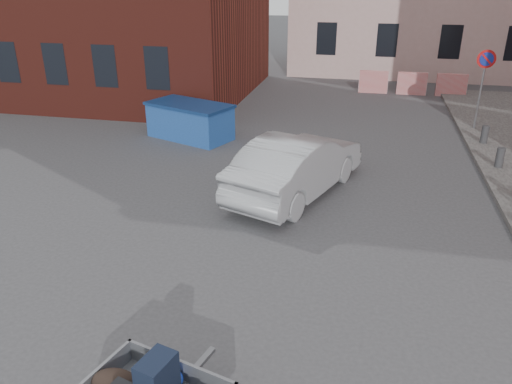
# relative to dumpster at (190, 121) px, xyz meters

# --- Properties ---
(ground) EXTENTS (120.00, 120.00, 0.00)m
(ground) POSITION_rel_dumpster_xyz_m (3.37, -6.63, -0.59)
(ground) COLOR #38383A
(ground) RESTS_ON ground
(no_parking_sign) EXTENTS (0.60, 0.09, 2.65)m
(no_parking_sign) POSITION_rel_dumpster_xyz_m (9.37, 2.86, 1.43)
(no_parking_sign) COLOR gray
(no_parking_sign) RESTS_ON sidewalk
(barriers) EXTENTS (4.70, 0.18, 1.00)m
(barriers) POSITION_rel_dumpster_xyz_m (7.57, 8.37, -0.09)
(barriers) COLOR red
(barriers) RESTS_ON ground
(dumpster) EXTENTS (3.12, 2.37, 1.17)m
(dumpster) POSITION_rel_dumpster_xyz_m (0.00, 0.00, 0.00)
(dumpster) COLOR #2250A5
(dumpster) RESTS_ON ground
(silver_car) EXTENTS (3.04, 4.83, 1.50)m
(silver_car) POSITION_rel_dumpster_xyz_m (4.11, -3.77, 0.16)
(silver_car) COLOR #9DA0A4
(silver_car) RESTS_ON ground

